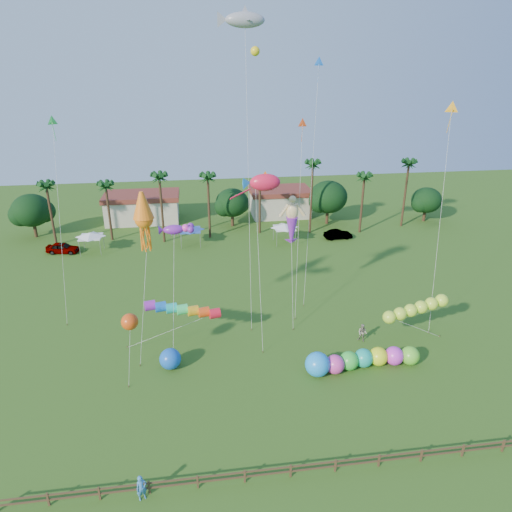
{
  "coord_description": "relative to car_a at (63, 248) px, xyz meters",
  "views": [
    {
      "loc": [
        -5.31,
        -27.37,
        24.72
      ],
      "look_at": [
        0.0,
        10.0,
        9.0
      ],
      "focal_mm": 32.0,
      "sensor_mm": 36.0,
      "label": 1
    }
  ],
  "objects": [
    {
      "name": "orange_ball_kite",
      "position": [
        13.15,
        -30.2,
        4.56
      ],
      "size": [
        1.69,
        2.41,
        6.04
      ],
      "color": "#DE4812",
      "rests_on": "ground"
    },
    {
      "name": "blue_ball",
      "position": [
        16.11,
        -29.56,
        0.18
      ],
      "size": [
        1.89,
        1.89,
        1.89
      ],
      "primitive_type": "sphere",
      "color": "blue",
      "rests_on": "ground"
    },
    {
      "name": "tent_row",
      "position": [
        18.18,
        -0.11,
        1.98
      ],
      "size": [
        31.0,
        4.0,
        0.6
      ],
      "color": "white",
      "rests_on": "ground"
    },
    {
      "name": "delta_kite_blue",
      "position": [
        31.68,
        -17.1,
        23.6
      ],
      "size": [
        1.87,
        3.33,
        25.63
      ],
      "color": "blue",
      "rests_on": "ground"
    },
    {
      "name": "buildings_row",
      "position": [
        21.09,
        13.56,
        1.23
      ],
      "size": [
        35.0,
        7.0,
        4.0
      ],
      "color": "beige",
      "rests_on": "ground"
    },
    {
      "name": "tree_line",
      "position": [
        27.75,
        7.55,
        3.51
      ],
      "size": [
        69.46,
        8.91,
        11.0
      ],
      "color": "#3A2819",
      "rests_on": "ground"
    },
    {
      "name": "car_b",
      "position": [
        40.78,
        0.1,
        -0.06
      ],
      "size": [
        4.37,
        1.77,
        1.41
      ],
      "primitive_type": "imported",
      "rotation": [
        0.0,
        0.0,
        1.64
      ],
      "color": "#4C4C54",
      "rests_on": "ground"
    },
    {
      "name": "ground",
      "position": [
        24.18,
        -36.44,
        -0.77
      ],
      "size": [
        160.0,
        160.0,
        0.0
      ],
      "primitive_type": "plane",
      "color": "#285116",
      "rests_on": "ground"
    },
    {
      "name": "rainbow_tube",
      "position": [
        18.53,
        -26.36,
        2.6
      ],
      "size": [
        10.19,
        1.19,
        3.86
      ],
      "color": "red",
      "rests_on": "ground"
    },
    {
      "name": "green_worm",
      "position": [
        36.7,
        -28.32,
        1.97
      ],
      "size": [
        9.1,
        2.55,
        3.5
      ],
      "color": "#C2F235",
      "rests_on": "ground"
    },
    {
      "name": "delta_kite_yellow",
      "position": [
        42.45,
        -23.66,
        20.13
      ],
      "size": [
        1.58,
        4.33,
        21.87
      ],
      "color": "orange",
      "rests_on": "ground"
    },
    {
      "name": "caterpillar_inflatable",
      "position": [
        32.47,
        -31.99,
        0.14
      ],
      "size": [
        10.62,
        2.67,
        2.16
      ],
      "rotation": [
        0.0,
        0.0,
        0.06
      ],
      "color": "#E53CAA",
      "rests_on": "ground"
    },
    {
      "name": "spectator_a",
      "position": [
        14.79,
        -42.76,
        0.12
      ],
      "size": [
        0.76,
        0.64,
        1.79
      ],
      "primitive_type": "imported",
      "rotation": [
        0.0,
        0.0,
        0.39
      ],
      "color": "#377CC2",
      "rests_on": "ground"
    },
    {
      "name": "delta_kite_red",
      "position": [
        29.64,
        -19.73,
        18.36
      ],
      "size": [
        1.38,
        3.45,
        20.18
      ],
      "color": "#D94618",
      "rests_on": "ground"
    },
    {
      "name": "fish_kite",
      "position": [
        25.34,
        -24.1,
        14.34
      ],
      "size": [
        4.4,
        5.74,
        15.99
      ],
      "color": "#EB1A40",
      "rests_on": "ground"
    },
    {
      "name": "lobster_kite",
      "position": [
        17.02,
        -25.32,
        10.7
      ],
      "size": [
        3.24,
        5.22,
        12.09
      ],
      "color": "purple",
      "rests_on": "ground"
    },
    {
      "name": "squid_kite",
      "position": [
        14.52,
        -25.03,
        11.67
      ],
      "size": [
        2.32,
        5.06,
        15.02
      ],
      "color": "orange",
      "rests_on": "ground"
    },
    {
      "name": "fence",
      "position": [
        24.18,
        -42.44,
        -0.16
      ],
      "size": [
        36.12,
        0.12,
        1.0
      ],
      "color": "brown",
      "rests_on": "ground"
    },
    {
      "name": "car_a",
      "position": [
        0.0,
        0.0,
        0.0
      ],
      "size": [
        4.75,
        2.55,
        1.54
      ],
      "primitive_type": "imported",
      "rotation": [
        0.0,
        0.0,
        1.4
      ],
      "color": "#4C4C54",
      "rests_on": "ground"
    },
    {
      "name": "delta_kite_green",
      "position": [
        5.94,
        -16.57,
        18.67
      ],
      "size": [
        1.27,
        4.72,
        20.44
      ],
      "color": "#33DA52",
      "rests_on": "ground"
    },
    {
      "name": "merman_kite",
      "position": [
        28.65,
        -20.85,
        9.25
      ],
      "size": [
        2.08,
        4.82,
        12.45
      ],
      "color": "#EFC987",
      "rests_on": "ground"
    },
    {
      "name": "shark_kite",
      "position": [
        24.35,
        -18.22,
        27.8
      ],
      "size": [
        4.82,
        7.06,
        29.45
      ],
      "color": "gray",
      "rests_on": "ground"
    },
    {
      "name": "spectator_b",
      "position": [
        34.38,
        -27.83,
        0.15
      ],
      "size": [
        1.13,
        1.1,
        1.83
      ],
      "primitive_type": "imported",
      "rotation": [
        0.0,
        0.0,
        -0.69
      ],
      "color": "gray",
      "rests_on": "ground"
    }
  ]
}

